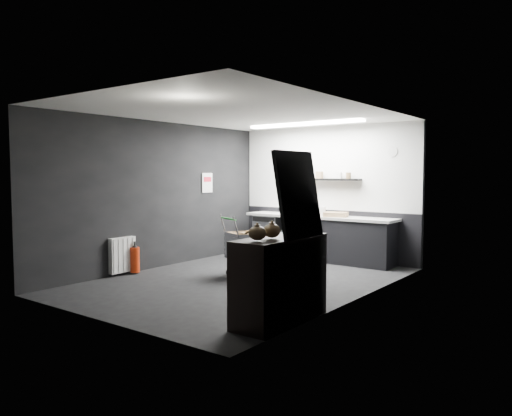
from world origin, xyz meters
The scene contains 22 objects.
floor centered at (0.00, 0.00, 0.00)m, with size 5.50×5.50×0.00m, color black.
ceiling centered at (0.00, 0.00, 2.70)m, with size 5.50×5.50×0.00m, color white.
wall_back centered at (0.00, 2.75, 1.35)m, with size 5.50×5.50×0.00m, color black.
wall_front centered at (0.00, -2.75, 1.35)m, with size 5.50×5.50×0.00m, color black.
wall_left centered at (-2.00, 0.00, 1.35)m, with size 5.50×5.50×0.00m, color black.
wall_right centered at (2.00, 0.00, 1.35)m, with size 5.50×5.50×0.00m, color black.
kitchen_wall_panel centered at (0.00, 2.73, 1.85)m, with size 3.95×0.02×1.70m, color silver.
dado_panel centered at (0.00, 2.73, 0.50)m, with size 3.95×0.02×1.00m, color black.
floating_shelf centered at (0.20, 2.62, 1.62)m, with size 1.20×0.22×0.04m, color black.
wall_clock centered at (1.40, 2.72, 2.15)m, with size 0.20×0.20×0.03m, color silver.
poster centered at (-1.98, 1.30, 1.55)m, with size 0.02×0.30×0.40m, color white.
poster_red_band centered at (-1.98, 1.30, 1.62)m, with size 0.01×0.22×0.10m, color red.
radiator centered at (-1.94, -0.90, 0.35)m, with size 0.10×0.50×0.60m, color silver.
ceiling_strip centered at (0.00, 1.85, 2.67)m, with size 2.40×0.20×0.04m, color white.
prep_counter centered at (0.14, 2.42, 0.46)m, with size 3.20×0.61×0.90m.
person centered at (-0.17, 1.97, 0.80)m, with size 0.58×0.38×1.60m, color beige.
shopping_cart centered at (-0.16, 0.46, 0.48)m, with size 0.89×1.13×1.01m.
sideboard centered at (1.74, -1.47, 0.63)m, with size 0.57×1.34×2.00m.
fire_extinguisher centered at (-1.85, -0.70, 0.26)m, with size 0.16×0.16×0.54m.
cardboard_box centered at (0.42, 2.37, 0.94)m, with size 0.44×0.34×0.09m, color #92734E.
pink_tub centered at (-0.54, 2.42, 1.01)m, with size 0.22×0.22×0.22m, color beige.
white_container centered at (0.07, 2.37, 0.99)m, with size 0.20×0.16×0.18m, color silver.
Camera 1 is at (4.97, -6.29, 1.75)m, focal length 35.00 mm.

